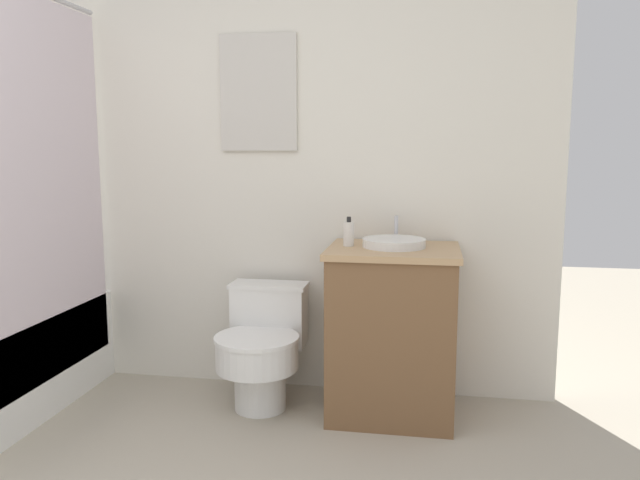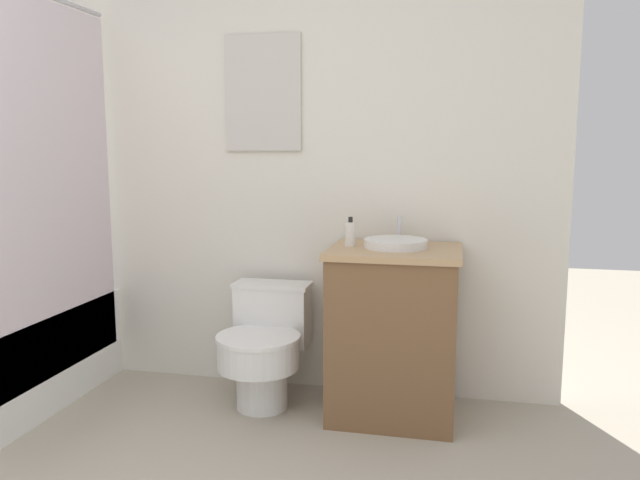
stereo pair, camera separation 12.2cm
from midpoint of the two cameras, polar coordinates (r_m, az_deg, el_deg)
wall_back at (r=3.40m, az=-10.78°, el=7.91°), size 3.59×0.07×2.50m
toilet at (r=3.15m, az=-6.43°, el=-9.63°), size 0.41×0.54×0.59m
vanity at (r=3.02m, az=5.46°, el=-8.32°), size 0.61×0.52×0.81m
sink at (r=2.95m, az=5.61°, el=-0.24°), size 0.30×0.33×0.13m
soap_bottle at (r=2.96m, az=1.46°, el=0.60°), size 0.05×0.05×0.14m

